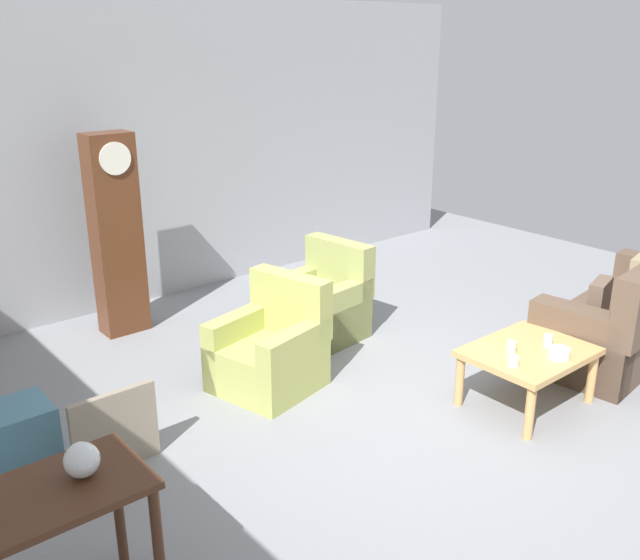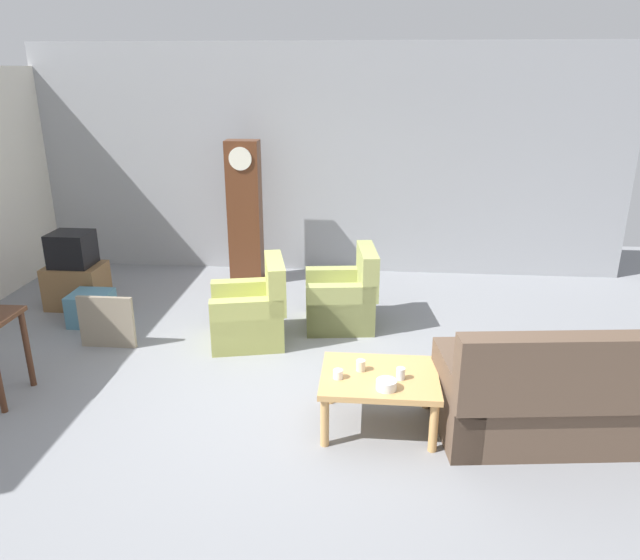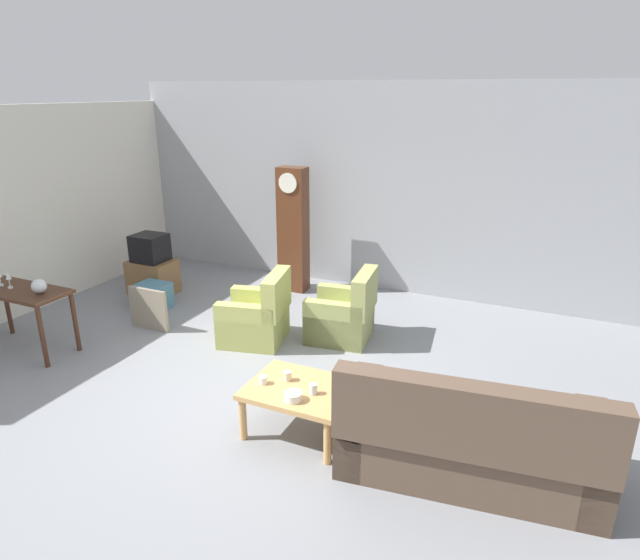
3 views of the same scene
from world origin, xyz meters
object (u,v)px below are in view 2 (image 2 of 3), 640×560
object	(u,v)px
cup_blue_rimmed	(401,374)
cup_white_porcelain	(338,374)
armchair_olive_near	(251,315)
storage_box_blue	(92,308)
bowl_white_stacked	(386,385)
armchair_olive_far	(343,300)
coffee_table_wood	(379,382)
grandfather_clock	(245,213)
framed_picture_leaning	(107,322)
cup_cream_tall	(361,365)
couch_floral	(574,399)
tv_stand_cabinet	(77,286)
tv_crt	(72,249)

from	to	relation	value
cup_blue_rimmed	cup_white_porcelain	bearing A→B (deg)	-176.44
armchair_olive_near	storage_box_blue	world-z (taller)	armchair_olive_near
bowl_white_stacked	storage_box_blue	bearing A→B (deg)	148.56
armchair_olive_far	storage_box_blue	bearing A→B (deg)	-175.71
armchair_olive_near	cup_blue_rimmed	xyz separation A→B (m)	(1.55, -1.61, 0.22)
coffee_table_wood	grandfather_clock	size ratio (longest dim) A/B	0.49
framed_picture_leaning	cup_white_porcelain	xyz separation A→B (m)	(2.55, -1.34, 0.22)
coffee_table_wood	cup_cream_tall	size ratio (longest dim) A/B	10.34
couch_floral	cup_cream_tall	size ratio (longest dim) A/B	23.59
grandfather_clock	framed_picture_leaning	size ratio (longest dim) A/B	3.27
couch_floral	armchair_olive_far	xyz separation A→B (m)	(-1.95, 2.10, -0.05)
couch_floral	tv_stand_cabinet	world-z (taller)	couch_floral
grandfather_clock	tv_stand_cabinet	bearing A→B (deg)	-151.20
tv_stand_cabinet	coffee_table_wood	bearing A→B (deg)	-32.15
framed_picture_leaning	storage_box_blue	size ratio (longest dim) A/B	1.33
cup_cream_tall	cup_blue_rimmed	bearing A→B (deg)	-19.76
armchair_olive_near	cup_white_porcelain	world-z (taller)	armchair_olive_near
cup_white_porcelain	bowl_white_stacked	bearing A→B (deg)	-19.95
armchair_olive_far	cup_blue_rimmed	world-z (taller)	armchair_olive_far
grandfather_clock	tv_crt	distance (m)	2.24
couch_floral	tv_crt	distance (m)	5.85
tv_crt	grandfather_clock	bearing A→B (deg)	28.80
cup_cream_tall	bowl_white_stacked	size ratio (longest dim) A/B	0.57
tv_crt	cup_blue_rimmed	xyz separation A→B (m)	(3.94, -2.43, -0.22)
cup_blue_rimmed	storage_box_blue	bearing A→B (deg)	151.52
framed_picture_leaning	storage_box_blue	distance (m)	0.76
storage_box_blue	cup_blue_rimmed	xyz separation A→B (m)	(3.52, -1.91, 0.34)
cup_white_porcelain	cup_cream_tall	size ratio (longest dim) A/B	0.87
armchair_olive_near	armchair_olive_far	bearing A→B (deg)	27.97
tv_stand_cabinet	tv_crt	bearing A→B (deg)	0.00
armchair_olive_far	tv_stand_cabinet	distance (m)	3.38
cup_blue_rimmed	bowl_white_stacked	world-z (taller)	cup_blue_rimmed
cup_white_porcelain	cup_blue_rimmed	distance (m)	0.50
couch_floral	storage_box_blue	bearing A→B (deg)	158.96
cup_blue_rimmed	framed_picture_leaning	bearing A→B (deg)	156.78
cup_cream_tall	tv_stand_cabinet	bearing A→B (deg)	147.42
grandfather_clock	cup_cream_tall	distance (m)	3.80
armchair_olive_far	cup_white_porcelain	size ratio (longest dim) A/B	11.44
grandfather_clock	storage_box_blue	world-z (taller)	grandfather_clock
armchair_olive_near	grandfather_clock	distance (m)	2.06
cup_cream_tall	couch_floral	bearing A→B (deg)	-3.11
grandfather_clock	coffee_table_wood	bearing A→B (deg)	-62.16
armchair_olive_far	tv_stand_cabinet	xyz separation A→B (m)	(-3.37, 0.30, -0.04)
grandfather_clock	cup_blue_rimmed	xyz separation A→B (m)	(1.98, -3.50, -0.46)
cup_white_porcelain	cup_blue_rimmed	bearing A→B (deg)	3.56
armchair_olive_near	tv_stand_cabinet	world-z (taller)	armchair_olive_near
armchair_olive_near	storage_box_blue	xyz separation A→B (m)	(-1.97, 0.30, -0.12)
couch_floral	cup_white_porcelain	world-z (taller)	couch_floral
tv_stand_cabinet	cup_cream_tall	bearing A→B (deg)	-32.58
coffee_table_wood	tv_crt	bearing A→B (deg)	147.85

